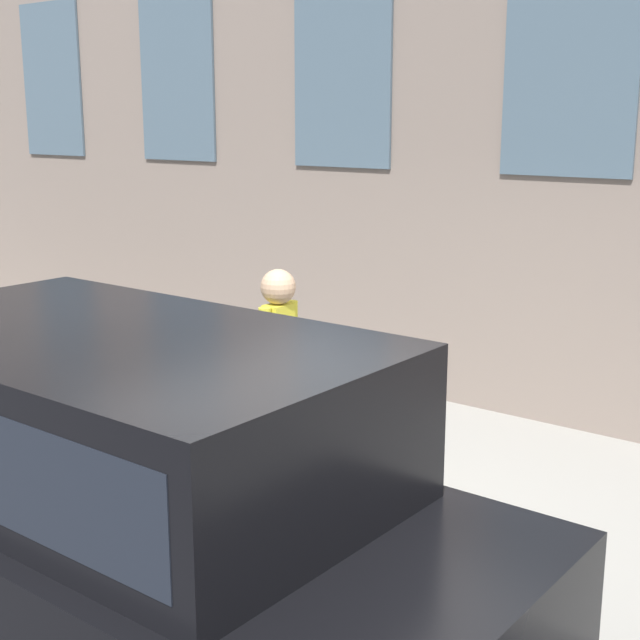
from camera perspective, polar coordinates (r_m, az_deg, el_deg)
ground_plane at (r=5.73m, az=1.63°, el=-15.89°), size 80.00×80.00×0.00m
sidewalk at (r=6.84m, az=9.25°, el=-10.42°), size 3.00×60.00×0.14m
fire_hydrant at (r=6.04m, az=2.84°, el=-8.78°), size 0.31×0.43×0.77m
person at (r=6.40m, az=-2.65°, el=-2.28°), size 0.38×0.25×1.57m
parked_truck_black_near at (r=4.63m, az=-13.47°, el=-9.69°), size 1.81×4.51×1.76m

